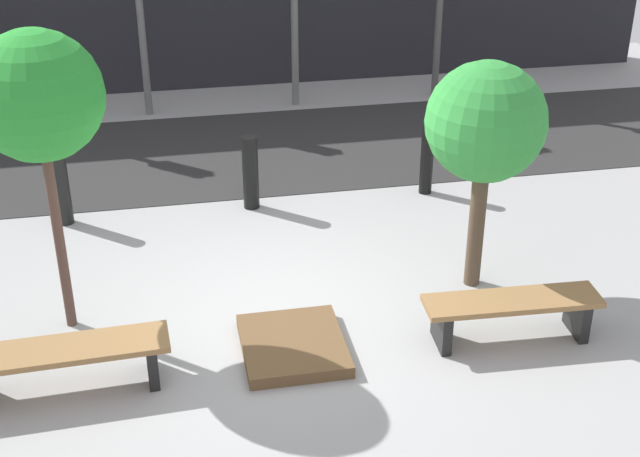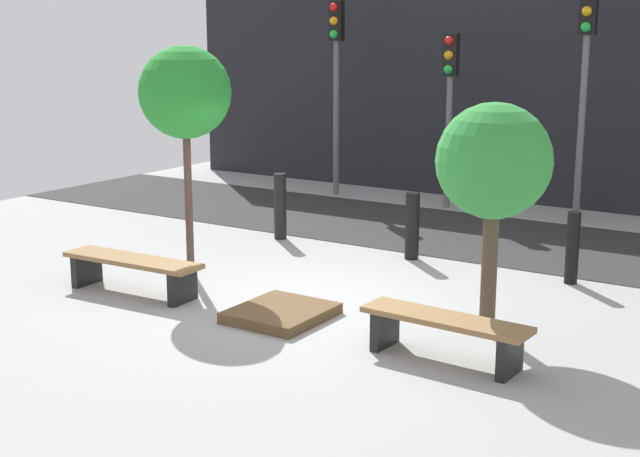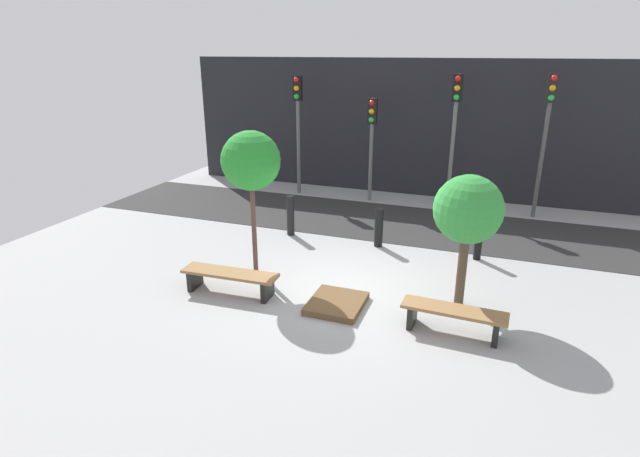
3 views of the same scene
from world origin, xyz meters
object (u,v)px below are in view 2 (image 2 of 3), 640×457
(bollard_left, at_px, (412,226))
(bench_right, at_px, (445,329))
(tree_behind_right_bench, at_px, (494,163))
(bollard_far_left, at_px, (280,206))
(traffic_light_mid_west, at_px, (450,88))
(planter_bed, at_px, (281,313))
(bollard_center, at_px, (573,248))
(bench_left, at_px, (132,267))
(traffic_light_west, at_px, (336,63))
(traffic_light_mid_east, at_px, (585,64))
(tree_behind_left_bench, at_px, (185,94))

(bollard_left, bearing_deg, bench_right, -58.07)
(tree_behind_right_bench, height_order, bollard_far_left, tree_behind_right_bench)
(bollard_far_left, relative_size, traffic_light_mid_west, 0.33)
(planter_bed, bearing_deg, bollard_center, 54.34)
(bench_left, relative_size, bench_right, 1.11)
(bollard_far_left, xyz_separation_m, traffic_light_west, (-1.35, 3.86, 2.14))
(bench_left, height_order, traffic_light_west, traffic_light_west)
(tree_behind_right_bench, relative_size, traffic_light_west, 0.66)
(traffic_light_west, distance_m, traffic_light_mid_west, 2.53)
(bench_right, xyz_separation_m, tree_behind_right_bench, (0.00, 1.12, 1.57))
(traffic_light_mid_east, bearing_deg, tree_behind_left_bench, -118.84)
(bench_left, xyz_separation_m, bollard_left, (2.21, 3.54, 0.15))
(bench_left, distance_m, bollard_far_left, 3.55)
(traffic_light_west, bearing_deg, planter_bed, -62.47)
(bollard_center, relative_size, traffic_light_west, 0.25)
(planter_bed, distance_m, bollard_left, 3.37)
(tree_behind_left_bench, height_order, traffic_light_west, traffic_light_west)
(tree_behind_left_bench, height_order, tree_behind_right_bench, tree_behind_left_bench)
(bollard_center, relative_size, traffic_light_mid_west, 0.30)
(traffic_light_mid_west, bearing_deg, bollard_left, -72.03)
(traffic_light_mid_west, relative_size, traffic_light_mid_east, 0.81)
(traffic_light_mid_west, bearing_deg, bollard_far_left, -106.56)
(bench_left, relative_size, tree_behind_right_bench, 0.78)
(tree_behind_left_bench, distance_m, traffic_light_mid_west, 6.35)
(bench_left, height_order, traffic_light_mid_east, traffic_light_mid_east)
(tree_behind_right_bench, bearing_deg, bollard_center, 85.48)
(tree_behind_right_bench, bearing_deg, traffic_light_mid_east, 98.66)
(tree_behind_left_bench, distance_m, bollard_left, 3.84)
(bollard_left, bearing_deg, traffic_light_west, 134.20)
(traffic_light_mid_west, xyz_separation_m, traffic_light_mid_east, (2.50, 0.00, 0.49))
(traffic_light_mid_east, bearing_deg, bollard_center, -73.44)
(planter_bed, relative_size, tree_behind_right_bench, 0.44)
(bench_right, bearing_deg, tree_behind_right_bench, 92.53)
(traffic_light_west, bearing_deg, traffic_light_mid_west, -0.03)
(tree_behind_right_bench, relative_size, bollard_center, 2.63)
(planter_bed, xyz_separation_m, bollard_center, (2.40, 3.34, 0.43))
(tree_behind_left_bench, bearing_deg, bollard_left, 47.66)
(bollard_center, height_order, traffic_light_west, traffic_light_west)
(bench_right, distance_m, planter_bed, 2.23)
(traffic_light_west, bearing_deg, tree_behind_right_bench, -46.50)
(bollard_far_left, bearing_deg, traffic_light_mid_east, 46.60)
(planter_bed, relative_size, bollard_left, 1.14)
(bench_left, xyz_separation_m, bench_right, (4.41, 0.00, -0.00))
(tree_behind_left_bench, relative_size, bollard_far_left, 2.92)
(tree_behind_left_bench, xyz_separation_m, traffic_light_mid_east, (3.46, 6.28, 0.26))
(planter_bed, relative_size, traffic_light_west, 0.29)
(traffic_light_mid_east, bearing_deg, bollard_left, -107.96)
(bench_left, distance_m, bollard_center, 5.81)
(bench_left, distance_m, traffic_light_mid_east, 8.52)
(traffic_light_west, height_order, traffic_light_mid_west, traffic_light_west)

